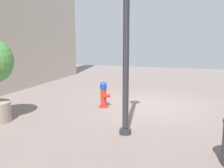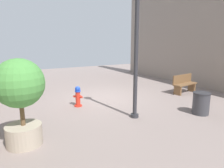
{
  "view_description": "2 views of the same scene",
  "coord_description": "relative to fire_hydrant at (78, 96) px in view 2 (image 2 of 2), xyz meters",
  "views": [
    {
      "loc": [
        -1.41,
        8.55,
        2.23
      ],
      "look_at": [
        0.72,
        2.07,
        1.04
      ],
      "focal_mm": 42.7,
      "sensor_mm": 36.0,
      "label": 1
    },
    {
      "loc": [
        4.11,
        8.31,
        2.63
      ],
      "look_at": [
        0.44,
        1.66,
        1.02
      ],
      "focal_mm": 32.44,
      "sensor_mm": 36.0,
      "label": 2
    }
  ],
  "objects": [
    {
      "name": "ground_plane",
      "position": [
        -1.47,
        -0.65,
        -0.42
      ],
      "size": [
        23.4,
        23.4,
        0.0
      ],
      "primitive_type": "plane",
      "color": "gray"
    },
    {
      "name": "fire_hydrant",
      "position": [
        0.0,
        0.0,
        0.0
      ],
      "size": [
        0.37,
        0.37,
        0.84
      ],
      "color": "red",
      "rests_on": "ground_plane"
    },
    {
      "name": "bench_near",
      "position": [
        -5.53,
        0.55,
        0.07
      ],
      "size": [
        1.55,
        0.63,
        0.95
      ],
      "color": "brown",
      "rests_on": "ground_plane"
    },
    {
      "name": "planter_tree",
      "position": [
        2.29,
        2.35,
        0.94
      ],
      "size": [
        1.22,
        1.22,
        2.24
      ],
      "color": "tan",
      "rests_on": "ground_plane"
    },
    {
      "name": "street_lamp",
      "position": [
        -1.32,
        2.15,
        2.29
      ],
      "size": [
        0.36,
        0.36,
        4.42
      ],
      "color": "#2D2D33",
      "rests_on": "ground_plane"
    },
    {
      "name": "trash_bin",
      "position": [
        -3.63,
        3.04,
        -0.01
      ],
      "size": [
        0.62,
        0.62,
        0.81
      ],
      "color": "#38383D",
      "rests_on": "ground_plane"
    }
  ]
}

